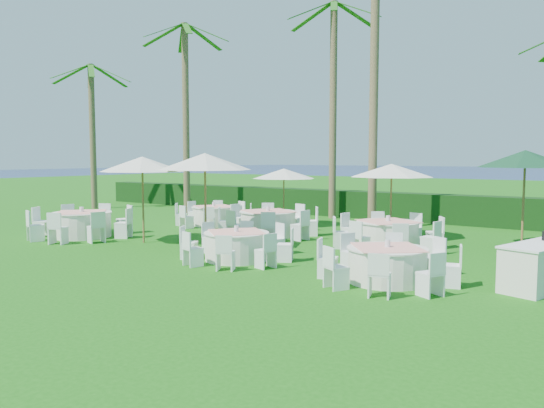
# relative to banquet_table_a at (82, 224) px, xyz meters

# --- Properties ---
(ground) EXTENTS (120.00, 120.00, 0.00)m
(ground) POSITION_rel_banquet_table_a_xyz_m (5.82, -1.05, -0.46)
(ground) COLOR #15570F
(ground) RESTS_ON ground
(hedge) EXTENTS (34.00, 1.00, 1.20)m
(hedge) POSITION_rel_banquet_table_a_xyz_m (5.82, 10.95, 0.14)
(hedge) COLOR black
(hedge) RESTS_ON ground
(banquet_table_a) EXTENTS (3.43, 3.43, 1.04)m
(banquet_table_a) POSITION_rel_banquet_table_a_xyz_m (0.00, 0.00, 0.00)
(banquet_table_a) COLOR silver
(banquet_table_a) RESTS_ON ground
(banquet_table_b) EXTENTS (2.99, 2.99, 0.92)m
(banquet_table_b) POSITION_rel_banquet_table_a_xyz_m (6.94, -0.21, -0.06)
(banquet_table_b) COLOR silver
(banquet_table_b) RESTS_ON ground
(banquet_table_c) EXTENTS (3.06, 3.06, 0.94)m
(banquet_table_c) POSITION_rel_banquet_table_a_xyz_m (11.22, -0.30, -0.05)
(banquet_table_c) COLOR silver
(banquet_table_c) RESTS_ON ground
(banquet_table_d) EXTENTS (3.07, 3.07, 0.93)m
(banquet_table_d) POSITION_rel_banquet_table_a_xyz_m (1.63, 4.98, -0.05)
(banquet_table_d) COLOR silver
(banquet_table_d) RESTS_ON ground
(banquet_table_e) EXTENTS (3.48, 3.48, 1.04)m
(banquet_table_e) POSITION_rel_banquet_table_a_xyz_m (5.07, 3.90, -0.00)
(banquet_table_e) COLOR silver
(banquet_table_e) RESTS_ON ground
(banquet_table_f) EXTENTS (3.29, 3.29, 0.99)m
(banquet_table_f) POSITION_rel_banquet_table_a_xyz_m (9.52, 3.84, -0.03)
(banquet_table_f) COLOR silver
(banquet_table_f) RESTS_ON ground
(umbrella_a) EXTENTS (2.64, 2.64, 2.76)m
(umbrella_a) POSITION_rel_banquet_table_a_xyz_m (2.69, 0.36, 2.05)
(umbrella_a) COLOR brown
(umbrella_a) RESTS_ON ground
(umbrella_b) EXTENTS (2.75, 2.75, 2.86)m
(umbrella_b) POSITION_rel_banquet_table_a_xyz_m (5.09, 0.63, 2.15)
(umbrella_b) COLOR brown
(umbrella_b) RESTS_ON ground
(umbrella_c) EXTENTS (2.51, 2.51, 2.29)m
(umbrella_c) POSITION_rel_banquet_table_a_xyz_m (4.05, 6.45, 1.63)
(umbrella_c) COLOR brown
(umbrella_c) RESTS_ON ground
(umbrella_d) EXTENTS (2.84, 2.84, 2.52)m
(umbrella_d) POSITION_rel_banquet_table_a_xyz_m (8.86, 5.69, 1.84)
(umbrella_d) COLOR brown
(umbrella_d) RESTS_ON ground
(umbrella_green) EXTENTS (2.73, 2.73, 2.94)m
(umbrella_green) POSITION_rel_banquet_table_a_xyz_m (12.88, 5.97, 2.23)
(umbrella_green) COLOR brown
(umbrella_green) RESTS_ON ground
(palm_a) EXTENTS (4.24, 4.37, 9.14)m
(palm_a) POSITION_rel_banquet_table_a_xyz_m (-2.52, 7.78, 4.57)
(palm_a) COLOR brown
(palm_a) RESTS_ON ground
(palm_b) EXTENTS (4.40, 4.01, 9.53)m
(palm_b) POSITION_rel_banquet_table_a_xyz_m (4.37, 9.91, 4.77)
(palm_b) COLOR brown
(palm_b) RESTS_ON ground
(palm_c) EXTENTS (4.37, 4.24, 13.03)m
(palm_c) POSITION_rel_banquet_table_a_xyz_m (7.43, 7.36, 6.55)
(palm_c) COLOR brown
(palm_c) RESTS_ON ground
(palm_f) EXTENTS (4.11, 4.40, 7.64)m
(palm_f) POSITION_rel_banquet_table_a_xyz_m (-8.33, 6.74, 3.80)
(palm_f) COLOR brown
(palm_f) RESTS_ON ground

